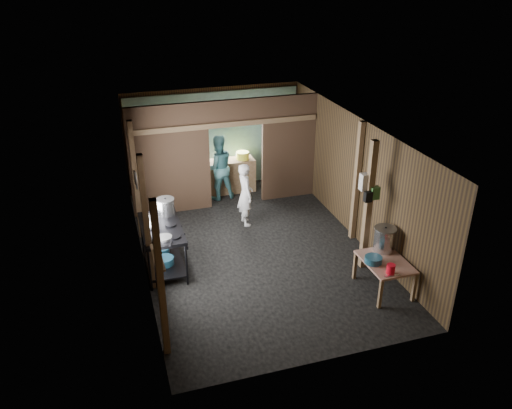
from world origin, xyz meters
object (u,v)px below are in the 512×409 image
object	(u,v)px
stove_pot_large	(166,207)
stock_pot	(384,239)
gas_range	(163,247)
cook	(245,194)
yellow_tub	(243,155)
prep_table	(384,275)
pink_bucket	(391,269)

from	to	relation	value
stove_pot_large	stock_pot	distance (m)	4.23
gas_range	stove_pot_large	world-z (taller)	stove_pot_large
stove_pot_large	cook	distance (m)	2.06
yellow_tub	prep_table	bearing A→B (deg)	-76.54
stock_pot	cook	size ratio (longest dim) A/B	0.33
stock_pot	cook	distance (m)	3.40
pink_bucket	gas_range	bearing A→B (deg)	147.54
stove_pot_large	pink_bucket	xyz separation A→B (m)	(3.41, -2.77, -0.37)
pink_bucket	cook	xyz separation A→B (m)	(-1.55, 3.59, 0.04)
prep_table	yellow_tub	distance (m)	5.25
stock_pot	pink_bucket	distance (m)	0.80
stock_pot	yellow_tub	world-z (taller)	stock_pot
prep_table	stock_pot	size ratio (longest dim) A/B	2.12
stove_pot_large	gas_range	bearing A→B (deg)	-109.02
yellow_tub	stove_pot_large	bearing A→B (deg)	-131.11
pink_bucket	yellow_tub	bearing A→B (deg)	101.31
gas_range	prep_table	bearing A→B (deg)	-27.23
gas_range	prep_table	distance (m)	4.18
stock_pot	yellow_tub	distance (m)	4.90
gas_range	cook	world-z (taller)	cook
gas_range	yellow_tub	size ratio (longest dim) A/B	4.59
stock_pot	yellow_tub	xyz separation A→B (m)	(-1.37, 4.70, 0.12)
prep_table	stock_pot	world-z (taller)	stock_pot
prep_table	cook	size ratio (longest dim) A/B	0.70
gas_range	pink_bucket	distance (m)	4.26
stock_pot	pink_bucket	size ratio (longest dim) A/B	2.73
stock_pot	pink_bucket	bearing A→B (deg)	-111.10
gas_range	stock_pot	distance (m)	4.18
stock_pot	cook	xyz separation A→B (m)	(-1.83, 2.86, -0.10)
pink_bucket	yellow_tub	xyz separation A→B (m)	(-1.09, 5.44, 0.25)
yellow_tub	stock_pot	bearing A→B (deg)	-73.75
stock_pot	gas_range	bearing A→B (deg)	158.22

